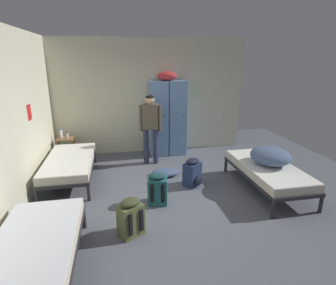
# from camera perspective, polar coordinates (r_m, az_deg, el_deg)

# --- Properties ---
(ground_plane) EXTENTS (8.45, 8.45, 0.00)m
(ground_plane) POSITION_cam_1_polar(r_m,az_deg,el_deg) (4.87, 0.61, -11.65)
(ground_plane) COLOR #565B66
(room_backdrop) EXTENTS (4.88, 5.34, 2.85)m
(room_backdrop) POSITION_cam_1_polar(r_m,az_deg,el_deg) (5.55, -14.96, 7.02)
(room_backdrop) COLOR beige
(room_backdrop) RESTS_ON ground_plane
(locker_bank) EXTENTS (0.90, 0.55, 2.07)m
(locker_bank) POSITION_cam_1_polar(r_m,az_deg,el_deg) (6.80, -0.18, 5.52)
(locker_bank) COLOR #6B93C6
(locker_bank) RESTS_ON ground_plane
(shelf_unit) EXTENTS (0.38, 0.30, 0.57)m
(shelf_unit) POSITION_cam_1_polar(r_m,az_deg,el_deg) (6.85, -20.72, -0.94)
(shelf_unit) COLOR brown
(shelf_unit) RESTS_ON ground_plane
(bed_left_rear) EXTENTS (0.90, 1.90, 0.49)m
(bed_left_rear) POSITION_cam_1_polar(r_m,az_deg,el_deg) (5.72, -20.05, -4.02)
(bed_left_rear) COLOR #28282D
(bed_left_rear) RESTS_ON ground_plane
(bed_right) EXTENTS (0.90, 1.90, 0.49)m
(bed_right) POSITION_cam_1_polar(r_m,az_deg,el_deg) (5.35, 20.25, -5.51)
(bed_right) COLOR #28282D
(bed_right) RESTS_ON ground_plane
(bed_left_front) EXTENTS (0.90, 1.90, 0.49)m
(bed_left_front) POSITION_cam_1_polar(r_m,az_deg,el_deg) (3.44, -26.69, -19.92)
(bed_left_front) COLOR #28282D
(bed_left_front) RESTS_ON ground_plane
(bedding_heap) EXTENTS (0.71, 0.77, 0.31)m
(bedding_heap) POSITION_cam_1_polar(r_m,az_deg,el_deg) (5.32, 20.81, -2.66)
(bedding_heap) COLOR slate
(bedding_heap) RESTS_ON bed_right
(person_traveler) EXTENTS (0.49, 0.28, 1.60)m
(person_traveler) POSITION_cam_1_polar(r_m,az_deg,el_deg) (6.12, -3.75, 4.13)
(person_traveler) COLOR #2D334C
(person_traveler) RESTS_ON ground_plane
(water_bottle) EXTENTS (0.07, 0.07, 0.23)m
(water_bottle) POSITION_cam_1_polar(r_m,az_deg,el_deg) (6.79, -21.65, 1.70)
(water_bottle) COLOR white
(water_bottle) RESTS_ON shelf_unit
(lotion_bottle) EXTENTS (0.05, 0.05, 0.16)m
(lotion_bottle) POSITION_cam_1_polar(r_m,az_deg,el_deg) (6.72, -20.45, 1.38)
(lotion_bottle) COLOR beige
(lotion_bottle) RESTS_ON shelf_unit
(backpack_teal) EXTENTS (0.36, 0.38, 0.55)m
(backpack_teal) POSITION_cam_1_polar(r_m,az_deg,el_deg) (4.61, -2.21, -9.82)
(backpack_teal) COLOR #23666B
(backpack_teal) RESTS_ON ground_plane
(backpack_olive) EXTENTS (0.40, 0.41, 0.55)m
(backpack_olive) POSITION_cam_1_polar(r_m,az_deg,el_deg) (3.90, -7.96, -15.44)
(backpack_olive) COLOR #566038
(backpack_olive) RESTS_ON ground_plane
(backpack_navy) EXTENTS (0.41, 0.42, 0.55)m
(backpack_navy) POSITION_cam_1_polar(r_m,az_deg,el_deg) (5.23, 5.24, -6.44)
(backpack_navy) COLOR navy
(backpack_navy) RESTS_ON ground_plane
(clothes_pile_denim) EXTENTS (0.57, 0.41, 0.13)m
(clothes_pile_denim) POSITION_cam_1_polar(r_m,az_deg,el_deg) (5.72, -0.61, -6.32)
(clothes_pile_denim) COLOR #42567A
(clothes_pile_denim) RESTS_ON ground_plane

